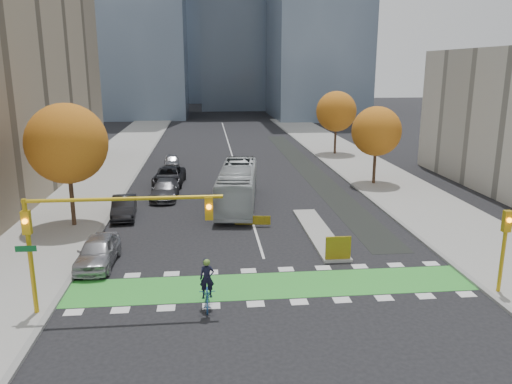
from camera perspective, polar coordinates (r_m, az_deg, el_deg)
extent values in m
plane|color=black|center=(23.58, 2.33, -12.13)|extent=(300.00, 300.00, 0.00)
cube|color=gray|center=(43.50, -19.44, -0.46)|extent=(7.00, 120.00, 0.15)
cube|color=gray|center=(45.34, 15.86, 0.38)|extent=(7.00, 120.00, 0.15)
cube|color=gray|center=(42.79, -14.89, -0.36)|extent=(0.30, 120.00, 0.16)
cube|color=gray|center=(44.18, 11.63, 0.28)|extent=(0.30, 120.00, 0.16)
cube|color=green|center=(24.92, 1.84, -10.60)|extent=(20.00, 3.00, 0.01)
cube|color=silver|center=(61.89, -2.81, 4.41)|extent=(0.15, 70.00, 0.01)
cube|color=black|center=(53.04, 5.88, 2.72)|extent=(2.50, 50.00, 0.01)
cube|color=gray|center=(32.44, 7.15, -4.59)|extent=(1.60, 10.00, 0.16)
cube|color=yellow|center=(27.81, 9.37, -6.32)|extent=(1.40, 0.12, 1.30)
cylinder|color=#332114|center=(35.01, -20.38, 0.35)|extent=(0.28, 0.28, 5.25)
sphere|color=#A44A14|center=(34.47, -20.80, 5.20)|extent=(5.20, 5.20, 5.20)
cylinder|color=#332114|center=(46.21, 13.42, 3.58)|extent=(0.28, 0.28, 4.55)
sphere|color=#A44A14|center=(45.82, 13.60, 6.77)|extent=(4.40, 4.40, 4.40)
cylinder|color=#332114|center=(61.46, 9.06, 6.49)|extent=(0.28, 0.28, 4.90)
sphere|color=#A44A14|center=(61.16, 9.16, 9.09)|extent=(4.80, 4.80, 4.80)
cylinder|color=#BF9914|center=(23.12, -24.35, -6.98)|extent=(0.20, 0.20, 5.20)
cylinder|color=#BF9914|center=(21.40, -14.85, -0.77)|extent=(8.20, 0.16, 0.16)
cube|color=#BF9914|center=(22.63, -24.76, -3.18)|extent=(0.35, 0.28, 1.00)
sphere|color=orange|center=(22.44, -24.93, -3.07)|extent=(0.22, 0.22, 0.22)
cube|color=#BF9914|center=(21.25, -5.41, -1.85)|extent=(0.35, 0.28, 1.00)
sphere|color=orange|center=(21.05, -5.41, -1.73)|extent=(0.22, 0.22, 0.22)
cube|color=#0C5926|center=(22.57, -24.82, -5.91)|extent=(0.85, 0.04, 0.25)
cylinder|color=#BF9914|center=(25.91, 26.36, -6.39)|extent=(0.18, 0.18, 4.00)
cube|color=#BF9914|center=(25.43, 26.75, -3.00)|extent=(0.35, 0.28, 1.00)
sphere|color=orange|center=(25.26, 26.99, -2.90)|extent=(0.22, 0.22, 0.22)
imported|color=navy|center=(22.71, -5.57, -11.81)|extent=(0.70, 1.99, 1.04)
imported|color=black|center=(22.33, -5.62, -9.76)|extent=(0.65, 0.43, 1.77)
sphere|color=#597F2D|center=(22.05, -5.67, -8.02)|extent=(0.30, 0.30, 0.30)
imported|color=#B2B8BA|center=(38.22, -2.12, 0.70)|extent=(3.97, 11.44, 3.12)
imported|color=#A4A4AA|center=(28.30, -17.63, -6.47)|extent=(2.00, 4.69, 1.58)
imported|color=black|center=(36.65, -14.86, -1.67)|extent=(1.99, 4.65, 1.49)
imported|color=#46464A|center=(41.15, -10.36, 0.28)|extent=(2.25, 5.18, 1.48)
imported|color=black|center=(46.00, -9.89, 1.80)|extent=(2.94, 5.76, 1.56)
imported|color=gray|center=(53.95, -9.59, 3.51)|extent=(1.92, 4.07, 1.34)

